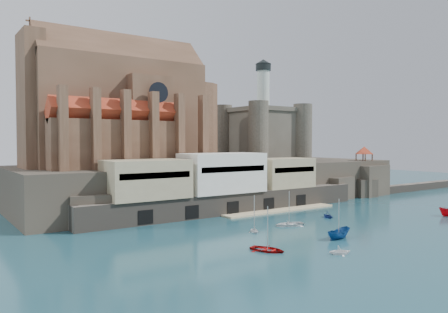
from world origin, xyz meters
TOP-DOWN VIEW (x-y plane):
  - ground at (0.00, 0.00)m, footprint 300.00×300.00m
  - promontory at (-0.19, 39.37)m, footprint 100.00×36.00m
  - quay at (-10.19, 23.07)m, footprint 70.00×12.00m
  - church at (-24.13, 41.85)m, footprint 47.00×25.93m
  - castle_keep at (16.08, 41.08)m, footprint 21.20×21.20m
  - rock_outcrop at (42.00, 25.84)m, footprint 14.50×10.50m
  - pavilion at (42.00, 26.00)m, footprint 6.40×6.40m
  - breakwater at (66.00, 24.00)m, footprint 40.00×3.00m
  - boat_0 at (-23.71, -7.63)m, footprint 3.89×2.38m
  - boat_1 at (-16.78, -14.73)m, footprint 2.61×3.05m
  - boat_2 at (-9.21, -8.14)m, footprint 2.27×2.22m
  - boat_4 at (-17.27, 3.36)m, footprint 2.59×2.00m
  - boat_6 at (-8.20, 4.35)m, footprint 2.05×4.23m
  - boat_7 at (4.07, 5.93)m, footprint 3.04×2.33m

SIDE VIEW (x-z plane):
  - ground at x=0.00m, z-range 0.00..0.00m
  - breakwater at x=66.00m, z-range -1.20..1.20m
  - boat_0 at x=-23.71m, z-range -2.62..2.62m
  - boat_1 at x=-16.78m, z-range -1.51..1.51m
  - boat_2 at x=-9.21m, z-range -2.63..2.63m
  - boat_4 at x=-17.27m, z-range -1.33..1.33m
  - boat_6 at x=-8.20m, z-range -2.85..2.85m
  - boat_7 at x=4.07m, z-range -1.56..1.56m
  - rock_outcrop at x=42.00m, z-range -0.33..8.37m
  - promontory at x=-0.19m, z-range -0.08..9.92m
  - quay at x=-10.19m, z-range -0.46..12.59m
  - pavilion at x=42.00m, z-range 10.03..15.43m
  - castle_keep at x=16.08m, z-range 3.66..32.96m
  - church at x=-24.13m, z-range 6.88..37.38m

